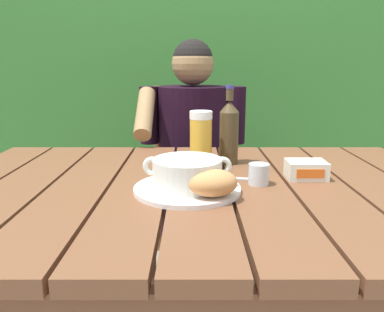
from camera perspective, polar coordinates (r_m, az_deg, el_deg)
name	(u,v)px	position (r m, az deg, el deg)	size (l,w,h in m)	color
dining_table	(198,212)	(1.09, 0.83, -8.40)	(1.47, 0.96, 0.75)	brown
hedge_backdrop	(178,67)	(2.74, -2.09, 13.12)	(3.84, 0.78, 2.45)	#397A32
chair_near_diner	(192,180)	(2.02, -0.07, -3.63)	(0.42, 0.44, 0.96)	brown
person_eating	(191,147)	(1.77, -0.15, 1.35)	(0.48, 0.47, 1.18)	black
serving_plate	(186,189)	(1.00, -0.87, -4.91)	(0.28, 0.28, 0.01)	white
soup_bowl	(186,172)	(0.99, -0.88, -2.43)	(0.23, 0.18, 0.08)	white
bread_roll	(212,183)	(0.92, 2.95, -4.03)	(0.13, 0.11, 0.07)	tan
beer_glass	(200,139)	(1.22, 1.16, 2.53)	(0.07, 0.07, 0.18)	gold
beer_bottle	(228,131)	(1.26, 5.36, 3.73)	(0.06, 0.06, 0.26)	#473720
water_glass_small	(258,174)	(1.06, 9.79, -2.71)	(0.06, 0.06, 0.06)	silver
butter_tub	(305,170)	(1.15, 16.51, -1.95)	(0.11, 0.09, 0.05)	white
table_knife	(231,178)	(1.11, 5.87, -3.30)	(0.15, 0.05, 0.01)	silver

